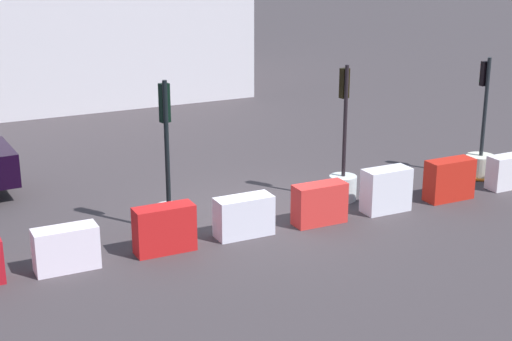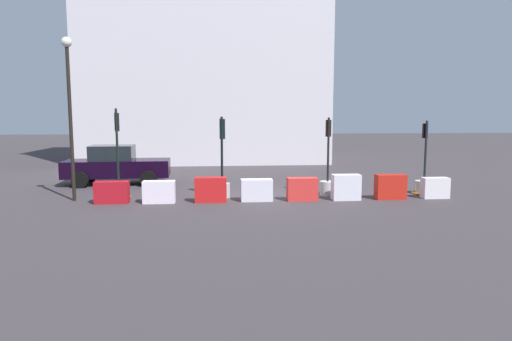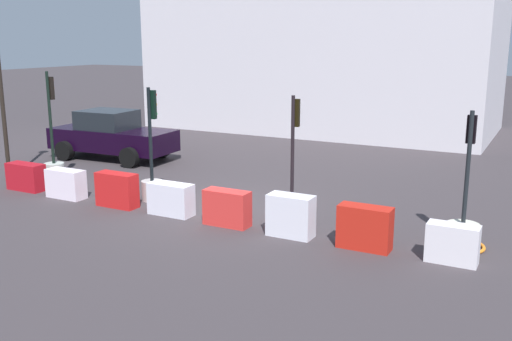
{
  "view_description": "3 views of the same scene",
  "coord_description": "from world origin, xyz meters",
  "views": [
    {
      "loc": [
        -6.66,
        -13.52,
        5.67
      ],
      "look_at": [
        -0.09,
        -0.09,
        0.96
      ],
      "focal_mm": 54.4,
      "sensor_mm": 36.0,
      "label": 1
    },
    {
      "loc": [
        -2.22,
        -16.49,
        2.99
      ],
      "look_at": [
        -0.74,
        -0.24,
        1.0
      ],
      "focal_mm": 31.19,
      "sensor_mm": 36.0,
      "label": 2
    },
    {
      "loc": [
        7.36,
        -12.04,
        4.21
      ],
      "look_at": [
        1.02,
        0.02,
        1.09
      ],
      "focal_mm": 40.75,
      "sensor_mm": 36.0,
      "label": 3
    }
  ],
  "objects": [
    {
      "name": "ground_plane",
      "position": [
        0.0,
        0.0,
        0.0
      ],
      "size": [
        120.0,
        120.0,
        0.0
      ],
      "primitive_type": "plane",
      "color": "#3B3438"
    },
    {
      "name": "traffic_light_1",
      "position": [
        -1.99,
        -0.15,
        0.64
      ],
      "size": [
        0.57,
        0.57,
        2.98
      ],
      "color": "#B0A6A7",
      "rests_on": "ground_plane"
    },
    {
      "name": "traffic_light_2",
      "position": [
        2.02,
        -0.07,
        0.57
      ],
      "size": [
        0.59,
        0.59,
        2.95
      ],
      "color": "silver",
      "rests_on": "ground_plane"
    },
    {
      "name": "traffic_light_3",
      "position": [
        5.85,
        -0.07,
        0.4
      ],
      "size": [
        0.94,
        0.94,
        2.83
      ],
      "color": "beige",
      "rests_on": "ground_plane"
    },
    {
      "name": "construction_barrier_1",
      "position": [
        -4.19,
        -1.05,
        0.39
      ],
      "size": [
        1.1,
        0.44,
        0.77
      ],
      "color": "white",
      "rests_on": "ground_plane"
    },
    {
      "name": "construction_barrier_2",
      "position": [
        -2.41,
        -1.06,
        0.44
      ],
      "size": [
        1.11,
        0.42,
        0.88
      ],
      "color": "red",
      "rests_on": "ground_plane"
    },
    {
      "name": "construction_barrier_3",
      "position": [
        -0.78,
        -0.99,
        0.39
      ],
      "size": [
        1.11,
        0.47,
        0.78
      ],
      "color": "silver",
      "rests_on": "ground_plane"
    },
    {
      "name": "construction_barrier_4",
      "position": [
        0.84,
        -1.07,
        0.41
      ],
      "size": [
        1.08,
        0.43,
        0.82
      ],
      "color": "red",
      "rests_on": "ground_plane"
    },
    {
      "name": "construction_barrier_5",
      "position": [
        2.44,
        -1.07,
        0.46
      ],
      "size": [
        1.0,
        0.47,
        0.92
      ],
      "color": "silver",
      "rests_on": "ground_plane"
    },
    {
      "name": "construction_barrier_6",
      "position": [
        4.09,
        -1.08,
        0.45
      ],
      "size": [
        1.08,
        0.44,
        0.9
      ],
      "color": "red",
      "rests_on": "ground_plane"
    },
    {
      "name": "construction_barrier_7",
      "position": [
        5.8,
        -1.03,
        0.38
      ],
      "size": [
        0.97,
        0.41,
        0.76
      ],
      "color": "white",
      "rests_on": "ground_plane"
    }
  ]
}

